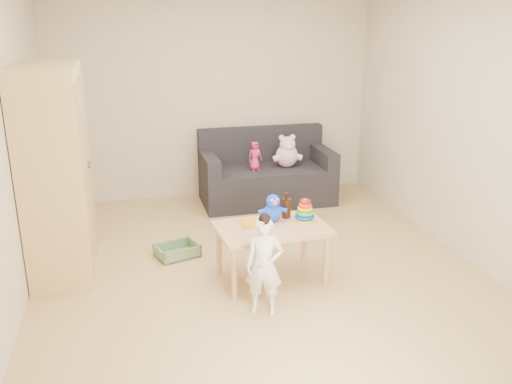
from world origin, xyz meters
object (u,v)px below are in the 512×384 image
object	(u,v)px
sofa	(267,184)
toddler	(264,267)
play_table	(272,253)
wardrobe	(56,172)

from	to	relation	value
sofa	toddler	xyz separation A→B (m)	(-0.71, -2.58, 0.17)
play_table	wardrobe	bearing A→B (deg)	159.84
wardrobe	play_table	world-z (taller)	wardrobe
play_table	toddler	size ratio (longest dim) A/B	1.22
sofa	play_table	distance (m)	2.11
sofa	play_table	size ratio (longest dim) A/B	1.68
wardrobe	play_table	bearing A→B (deg)	-20.16
wardrobe	toddler	distance (m)	2.06
play_table	toddler	xyz separation A→B (m)	(-0.21, -0.53, 0.14)
play_table	toddler	distance (m)	0.59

